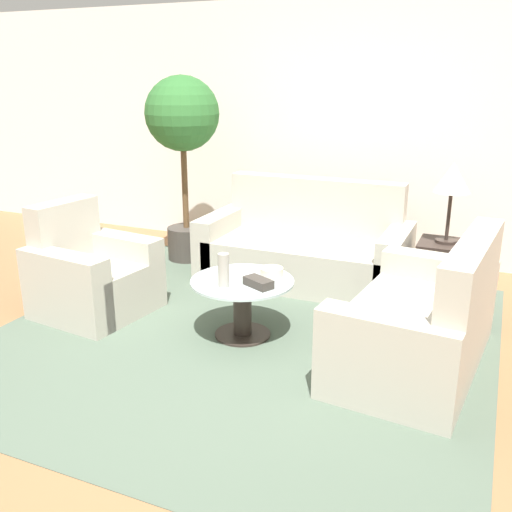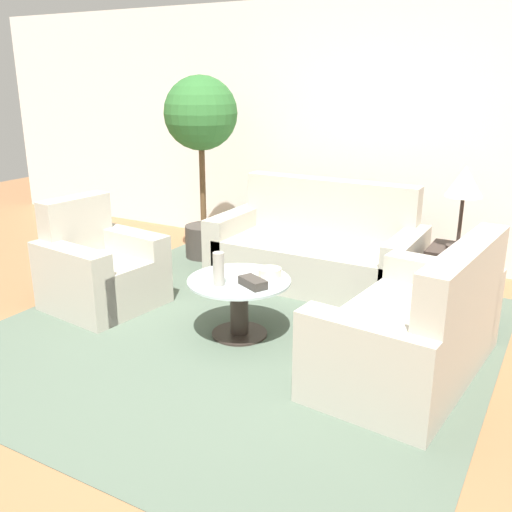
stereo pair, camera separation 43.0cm
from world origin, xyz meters
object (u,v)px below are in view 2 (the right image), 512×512
Objects in this scene: sofa_main at (317,252)px; vase at (219,269)px; potted_plant at (201,130)px; coffee_table at (239,299)px; bowl at (270,272)px; book_stack at (253,283)px; armchair at (98,272)px; table_lamp at (464,184)px; loveseat at (419,334)px.

sofa_main is 7.86× the size of vase.
potted_plant reaches higher than vase.
bowl is at bearing 48.05° from coffee_table.
book_stack is (0.00, -0.25, 0.00)m from bowl.
table_lamp is at bearing -55.74° from armchair.
loveseat is 6.45× the size of vase.
armchair is 2.64m from loveseat.
loveseat is (2.64, 0.12, 0.00)m from armchair.
potted_plant reaches higher than book_stack.
armchair is at bearing -90.63° from potted_plant.
armchair is 5.22× the size of bowl.
vase is (1.27, -0.10, 0.27)m from armchair.
potted_plant is at bearing -112.54° from loveseat.
armchair is at bearing -152.49° from table_lamp.
armchair is at bearing -134.08° from sofa_main.
potted_plant is 10.78× the size of bowl.
potted_plant is (-1.35, 0.11, 1.04)m from sofa_main.
sofa_main is 1.19m from bowl.
book_stack is (0.23, 0.09, -0.09)m from vase.
vase is 1.39× the size of bowl.
book_stack is at bearing 21.47° from vase.
sofa_main is 1.44m from book_stack.
bowl is at bearing -134.89° from table_lamp.
armchair is at bearing -154.02° from book_stack.
coffee_table is at bearing -81.93° from loveseat.
table_lamp reaches higher than armchair.
armchair reaches higher than book_stack.
bowl is (1.49, 0.24, 0.18)m from armchair.
vase is (-0.06, -0.17, 0.28)m from coffee_table.
loveseat is at bearing 9.15° from vase.
potted_plant is at bearing 176.30° from table_lamp.
sofa_main is at bearing -129.87° from loveseat.
bowl is at bearing 117.12° from book_stack.
loveseat is 8.97× the size of bowl.
table_lamp is 0.36× the size of potted_plant.
table_lamp is 1.68m from bowl.
vase is at bearing -132.05° from book_stack.
armchair is 3.68× the size of book_stack.
sofa_main is 1.81m from loveseat.
potted_plant reaches higher than bowl.
book_stack is (-1.11, -1.37, -0.57)m from table_lamp.
potted_plant is 7.59× the size of book_stack.
vase is 0.42m from bowl.
vase is (-1.34, -1.46, -0.48)m from table_lamp.
armchair is 1.51m from book_stack.
potted_plant is at bearing 132.07° from coffee_table.
potted_plant is 2.19m from vase.
table_lamp is (2.60, 1.36, 0.76)m from armchair.
potted_plant reaches higher than armchair.
potted_plant is at bearing 175.23° from sofa_main.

